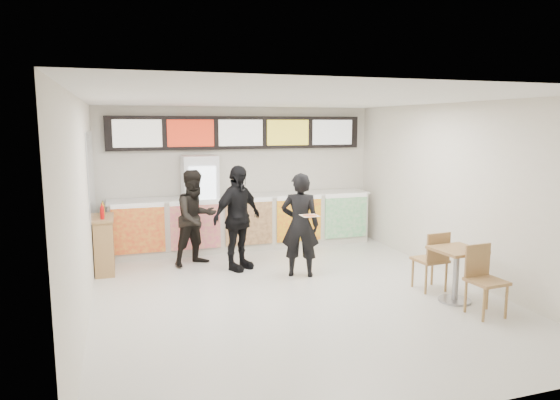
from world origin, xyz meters
name	(u,v)px	position (x,y,z in m)	size (l,w,h in m)	color
floor	(293,294)	(0.00, 0.00, 0.00)	(7.00, 7.00, 0.00)	beige
ceiling	(294,99)	(0.00, 0.00, 3.00)	(7.00, 7.00, 0.00)	white
wall_back	(240,177)	(0.00, 3.50, 1.50)	(6.00, 6.00, 0.00)	silver
wall_left	(83,210)	(-3.00, 0.00, 1.50)	(7.00, 7.00, 0.00)	silver
wall_right	(459,191)	(3.00, 0.00, 1.50)	(7.00, 7.00, 0.00)	silver
service_counter	(245,222)	(0.00, 3.09, 0.57)	(5.56, 0.77, 1.14)	silver
menu_board	(240,133)	(0.00, 3.41, 2.45)	(5.50, 0.14, 0.70)	black
drinks_fridge	(200,204)	(-0.93, 3.11, 1.00)	(0.70, 0.67, 2.00)	white
mirror_panel	(91,174)	(-2.99, 2.45, 1.75)	(0.01, 2.00, 1.50)	#B2B7BF
customer_main	(300,225)	(0.43, 0.87, 0.91)	(0.66, 0.43, 1.81)	black
customer_left	(196,218)	(-1.18, 2.15, 0.90)	(0.87, 0.68, 1.80)	black
customer_mid	(237,218)	(-0.51, 1.59, 0.95)	(1.12, 0.47, 1.91)	black
pizza_slice	(310,215)	(0.43, 0.42, 1.16)	(0.36, 0.36, 0.02)	beige
cafe_table	(456,265)	(2.20, -1.06, 0.57)	(0.70, 1.68, 0.97)	#AB8A4E
condiment_ledge	(104,244)	(-2.82, 2.17, 0.51)	(0.36, 0.90, 1.20)	#AB8A4E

